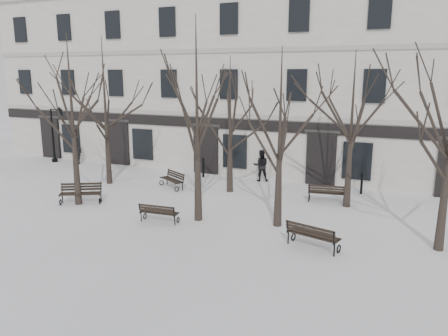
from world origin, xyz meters
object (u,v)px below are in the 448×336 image
Objects in this scene: bench_3 at (173,179)px; bench_4 at (328,193)px; tree_0 at (71,100)px; lamp_post at (55,130)px; bench_0 at (81,193)px; tree_2 at (280,117)px; bench_1 at (159,212)px; bench_2 at (312,235)px; tree_1 at (197,96)px.

bench_4 is (8.16, 0.57, 0.02)m from bench_3.
tree_0 is 4.06× the size of bench_4.
bench_0 is at bearing -40.06° from lamp_post.
tree_2 is 1.85× the size of lamp_post.
tree_0 reaches higher than bench_1.
bench_2 is at bearing -34.87° from bench_0.
bench_4 is (4.50, 4.69, -4.66)m from tree_1.
bench_2 is at bearing -1.14° from bench_3.
lamp_post reaches higher than bench_4.
bench_3 is at bearing 153.47° from tree_2.
tree_1 reaches higher than tree_2.
tree_1 reaches higher than tree_0.
bench_4 is (5.84, 5.65, 0.06)m from bench_1.
bench_1 is 5.58m from bench_3.
tree_1 reaches higher than bench_2.
tree_0 is at bearing -90.14° from bench_3.
tree_1 is 7.73m from bench_0.
tree_2 is 5.74m from bench_4.
tree_0 is at bearing 10.56° from bench_2.
tree_2 reaches higher than bench_4.
bench_1 is (4.84, -0.85, -0.07)m from bench_0.
bench_1 is 8.12m from bench_4.
bench_4 is 19.10m from lamp_post.
tree_0 is at bearing 15.60° from bench_4.
bench_4 is at bearing 33.86° from bench_3.
tree_0 is 11.16m from lamp_post.
tree_2 is at bearing -165.89° from bench_1.
tree_0 is 1.10× the size of tree_2.
lamp_post is (-18.91, 2.12, 1.70)m from bench_4.
bench_2 is 5.84m from bench_4.
tree_1 is at bearing 2.52° from tree_0.
lamp_post is (-8.23, 6.92, 1.68)m from bench_0.
tree_2 is at bearing 3.33° from bench_3.
lamp_post is at bearing 139.22° from tree_0.
tree_0 is 0.94× the size of tree_1.
lamp_post is at bearing -15.70° from bench_4.
bench_3 is (-8.73, 5.24, -0.04)m from bench_2.
tree_0 is 6.69m from bench_3.
bench_1 is 0.44× the size of lamp_post.
tree_2 is at bearing 11.66° from tree_1.
bench_3 is 0.47× the size of lamp_post.
bench_3 is (2.54, 4.39, -4.37)m from tree_0.
tree_2 is 3.70× the size of bench_4.
tree_2 is at bearing -29.80° from bench_2.
bench_2 is 21.10m from lamp_post.
bench_2 is (5.07, -1.12, -4.65)m from tree_1.
bench_1 is at bearing -144.45° from tree_1.
tree_2 is (3.25, 0.67, -0.76)m from tree_1.
tree_1 is 4.33× the size of bench_4.
tree_2 is 3.92× the size of bench_3.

